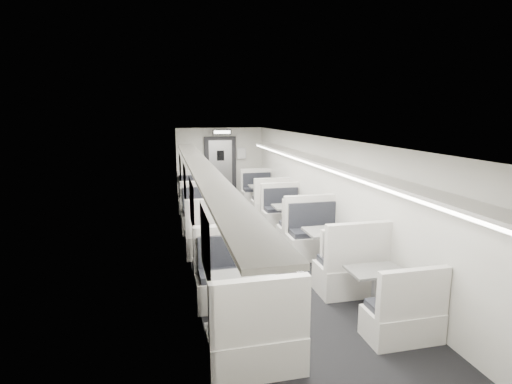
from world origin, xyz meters
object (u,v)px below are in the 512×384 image
exit_sign (222,132)px  booth_right_b (291,220)px  booth_left_b (209,224)px  booth_right_c (331,251)px  booth_left_a (200,204)px  vestibule_door (220,167)px  booth_left_d (242,304)px  booth_right_d (374,291)px  booth_right_a (263,197)px  booth_left_c (218,249)px  passenger (205,194)px

exit_sign → booth_right_b: bearing=-77.3°
booth_left_b → exit_sign: size_ratio=3.76×
booth_right_c → exit_sign: exit_sign is taller
booth_left_a → vestibule_door: bearing=70.8°
booth_left_a → booth_left_d: (0.00, -6.03, -0.01)m
booth_right_c → exit_sign: 7.10m
booth_left_d → booth_right_d: bearing=1.5°
booth_left_d → booth_right_a: size_ratio=1.07×
booth_right_d → exit_sign: bearing=96.8°
booth_left_a → booth_right_c: bearing=-65.6°
booth_right_a → booth_right_d: (0.00, -6.65, -0.03)m
booth_left_a → booth_left_d: bearing=-90.0°
exit_sign → vestibule_door: bearing=90.0°
booth_right_c → booth_right_d: bearing=-90.0°
booth_right_b → booth_right_c: 2.34m
booth_right_a → exit_sign: (-1.00, 1.71, 1.91)m
booth_left_c → booth_right_d: bearing=-47.9°
booth_left_c → booth_right_c: 2.10m
booth_left_d → exit_sign: size_ratio=3.62×
booth_left_c → booth_right_c: size_ratio=0.92×
vestibule_door → booth_left_d: bearing=-96.4°
booth_left_b → booth_right_b: booth_left_b is taller
booth_left_a → booth_left_b: (0.00, -2.13, 0.01)m
booth_right_c → passenger: 4.26m
booth_right_b → booth_right_c: (0.00, -2.34, 0.04)m
booth_left_c → booth_left_a: bearing=90.0°
booth_left_d → booth_right_b: 4.45m
booth_left_a → exit_sign: 3.19m
booth_left_b → booth_left_c: size_ratio=1.08×
booth_left_c → passenger: bearing=88.6°
booth_left_c → vestibule_door: (1.00, 6.63, 0.66)m
booth_left_b → exit_sign: bearing=77.5°
booth_right_a → booth_right_d: bearing=-90.0°
passenger → exit_sign: (0.92, 3.00, 1.46)m
passenger → vestibule_door: bearing=98.6°
booth_left_c → booth_right_a: (2.00, 4.44, -0.01)m
booth_left_d → booth_right_d: size_ratio=1.15×
booth_right_b → booth_right_d: booth_right_b is taller
booth_left_d → booth_right_a: bearing=73.4°
booth_right_a → booth_right_d: booth_right_a is taller
booth_left_c → vestibule_door: size_ratio=1.02×
booth_right_a → booth_right_b: bearing=-90.0°
booth_right_c → exit_sign: (-1.00, 6.78, 1.86)m
booth_right_a → booth_right_b: size_ratio=1.00×
booth_right_a → booth_right_d: 6.65m
booth_left_d → booth_right_b: size_ratio=1.07×
passenger → booth_left_c: bearing=-68.1°
booth_right_b → booth_left_c: bearing=-139.5°
booth_left_d → booth_right_a: (2.00, 6.70, -0.03)m
booth_right_b → passenger: size_ratio=1.28×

